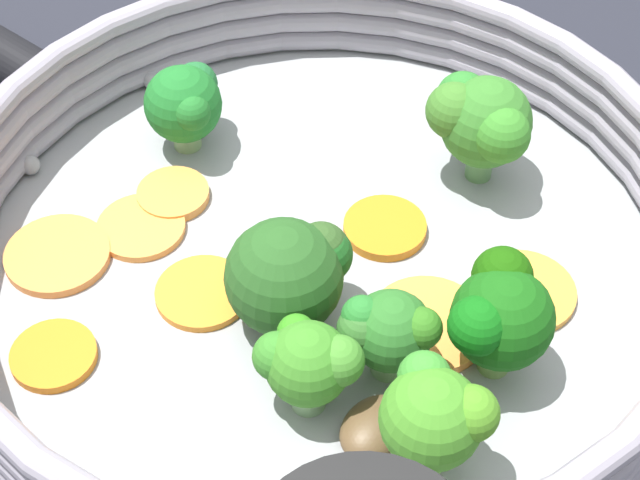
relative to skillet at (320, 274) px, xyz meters
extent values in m
plane|color=black|center=(0.00, 0.00, -0.01)|extent=(4.00, 4.00, 0.00)
cylinder|color=#939699|center=(0.00, 0.00, 0.00)|extent=(0.29, 0.29, 0.01)
torus|color=#968F9D|center=(0.00, 0.00, 0.01)|extent=(0.30, 0.30, 0.01)
torus|color=#968F9D|center=(0.00, 0.00, 0.02)|extent=(0.30, 0.30, 0.01)
torus|color=#968F9D|center=(0.00, 0.00, 0.03)|extent=(0.30, 0.30, 0.01)
torus|color=#968F9D|center=(0.00, 0.00, 0.05)|extent=(0.30, 0.30, 0.01)
sphere|color=#929399|center=(0.12, -0.07, 0.01)|extent=(0.01, 0.01, 0.01)
sphere|color=#97989B|center=(0.14, 0.01, 0.01)|extent=(0.01, 0.01, 0.01)
cylinder|color=orange|center=(0.10, 0.04, 0.01)|extent=(0.06, 0.06, 0.00)
cylinder|color=orange|center=(0.04, 0.04, 0.01)|extent=(0.05, 0.05, 0.00)
cylinder|color=orange|center=(0.07, 0.09, 0.01)|extent=(0.05, 0.05, 0.00)
cylinder|color=orange|center=(-0.02, -0.03, 0.01)|extent=(0.04, 0.04, 0.00)
cylinder|color=orange|center=(0.07, -0.01, 0.01)|extent=(0.04, 0.04, 0.00)
cylinder|color=orange|center=(-0.08, -0.02, 0.01)|extent=(0.06, 0.06, 0.00)
cylinder|color=orange|center=(-0.05, 0.01, 0.01)|extent=(0.07, 0.07, 0.00)
cylinder|color=#F9933E|center=(0.08, 0.02, 0.01)|extent=(0.04, 0.04, 0.00)
cylinder|color=#6F9847|center=(-0.08, 0.02, 0.02)|extent=(0.01, 0.01, 0.02)
sphere|color=#155411|center=(-0.08, 0.02, 0.04)|extent=(0.04, 0.04, 0.04)
sphere|color=#174D08|center=(-0.08, 0.01, 0.04)|extent=(0.02, 0.02, 0.02)
sphere|color=#0E5D11|center=(-0.08, 0.03, 0.04)|extent=(0.02, 0.02, 0.02)
cylinder|color=#89AD6D|center=(0.09, -0.04, 0.01)|extent=(0.01, 0.01, 0.01)
sphere|color=#1C6A26|center=(0.09, -0.04, 0.03)|extent=(0.03, 0.03, 0.03)
sphere|color=#1F6925|center=(0.08, -0.03, 0.04)|extent=(0.02, 0.02, 0.02)
sphere|color=#1F622E|center=(0.09, -0.05, 0.03)|extent=(0.02, 0.02, 0.02)
cylinder|color=#77A54E|center=(-0.07, 0.07, 0.02)|extent=(0.01, 0.01, 0.02)
sphere|color=#3F8524|center=(-0.07, 0.07, 0.04)|extent=(0.04, 0.04, 0.04)
sphere|color=#38872C|center=(-0.07, 0.06, 0.04)|extent=(0.02, 0.02, 0.02)
sphere|color=#478820|center=(-0.09, 0.06, 0.04)|extent=(0.02, 0.02, 0.02)
cylinder|color=#80B16C|center=(-0.05, 0.04, 0.01)|extent=(0.01, 0.01, 0.01)
sphere|color=#286624|center=(-0.05, 0.04, 0.03)|extent=(0.03, 0.03, 0.03)
sphere|color=#2D6A1A|center=(-0.06, 0.03, 0.04)|extent=(0.02, 0.02, 0.02)
sphere|color=#257028|center=(-0.04, 0.04, 0.04)|extent=(0.02, 0.02, 0.02)
sphere|color=#306328|center=(-0.04, 0.04, 0.03)|extent=(0.02, 0.02, 0.02)
cylinder|color=#5C8F53|center=(-0.04, -0.08, 0.02)|extent=(0.01, 0.01, 0.02)
sphere|color=#337327|center=(-0.04, -0.08, 0.04)|extent=(0.04, 0.04, 0.04)
sphere|color=#2A7429|center=(-0.03, -0.08, 0.04)|extent=(0.02, 0.02, 0.02)
sphere|color=#3A7326|center=(-0.03, -0.07, 0.04)|extent=(0.02, 0.02, 0.02)
sphere|color=#347B25|center=(-0.05, -0.07, 0.04)|extent=(0.02, 0.02, 0.02)
cylinder|color=#7CA96F|center=(-0.03, 0.06, 0.01)|extent=(0.01, 0.01, 0.02)
sphere|color=#387D23|center=(-0.03, 0.06, 0.03)|extent=(0.03, 0.03, 0.03)
sphere|color=#30841A|center=(-0.02, 0.06, 0.04)|extent=(0.01, 0.01, 0.01)
sphere|color=#327925|center=(-0.02, 0.07, 0.03)|extent=(0.02, 0.02, 0.02)
sphere|color=#3F822A|center=(-0.04, 0.06, 0.04)|extent=(0.02, 0.02, 0.02)
cylinder|color=#7D9851|center=(0.00, 0.03, 0.01)|extent=(0.01, 0.01, 0.01)
sphere|color=#23511E|center=(0.00, 0.03, 0.03)|extent=(0.05, 0.05, 0.05)
sphere|color=#19531B|center=(-0.01, 0.02, 0.03)|extent=(0.02, 0.02, 0.02)
sphere|color=#2C4E1F|center=(-0.01, 0.02, 0.04)|extent=(0.02, 0.02, 0.02)
ellipsoid|color=brown|center=(0.01, 0.01, 0.01)|extent=(0.04, 0.04, 0.01)
ellipsoid|color=brown|center=(-0.05, 0.07, 0.01)|extent=(0.03, 0.03, 0.01)
camera|label=1|loc=(-0.13, 0.26, 0.34)|focal=60.00mm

